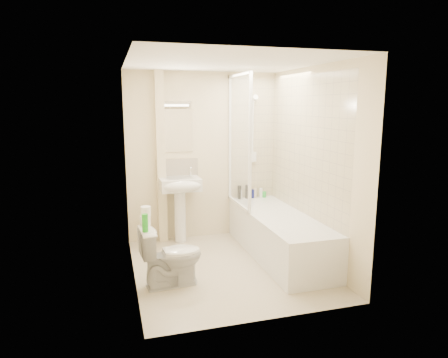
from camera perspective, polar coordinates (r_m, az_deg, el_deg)
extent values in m
plane|color=beige|center=(4.96, 0.50, -12.48)|extent=(2.50, 2.50, 0.00)
cube|color=beige|center=(5.81, -3.00, 3.25)|extent=(2.20, 0.02, 2.40)
cube|color=beige|center=(4.44, -13.23, 0.67)|extent=(0.02, 2.50, 2.40)
cube|color=beige|center=(5.04, 12.60, 1.87)|extent=(0.02, 2.50, 2.40)
cube|color=white|center=(4.58, 0.55, 16.33)|extent=(2.20, 2.50, 0.02)
cube|color=beige|center=(5.99, 4.04, 5.63)|extent=(0.70, 0.01, 1.75)
cube|color=beige|center=(5.18, 11.54, 4.65)|extent=(0.01, 2.10, 1.75)
cube|color=beige|center=(5.65, -9.00, 2.92)|extent=(0.12, 0.12, 2.40)
cube|color=beige|center=(5.76, -6.69, 1.41)|extent=(0.60, 0.02, 0.30)
cube|color=white|center=(5.69, -6.81, 6.88)|extent=(0.46, 0.01, 0.60)
cube|color=silver|center=(5.66, -6.86, 10.61)|extent=(0.42, 0.07, 0.07)
cube|color=white|center=(5.28, 7.79, -7.92)|extent=(0.70, 2.10, 0.55)
cube|color=white|center=(5.21, 7.85, -5.63)|extent=(0.56, 1.96, 0.05)
cube|color=white|center=(5.46, 2.16, 5.42)|extent=(0.01, 0.90, 1.80)
cube|color=white|center=(5.87, 0.85, 5.79)|extent=(0.04, 0.04, 1.80)
cube|color=white|center=(5.04, 3.76, 4.97)|extent=(0.04, 0.04, 1.80)
cube|color=white|center=(5.45, 2.23, 14.67)|extent=(0.04, 0.90, 0.04)
cube|color=white|center=(5.61, 2.10, -3.56)|extent=(0.04, 0.90, 0.03)
cylinder|color=white|center=(5.96, 4.13, 6.80)|extent=(0.02, 0.02, 0.90)
cylinder|color=white|center=(6.01, 4.08, 2.52)|extent=(0.05, 0.05, 0.02)
cylinder|color=white|center=(5.95, 4.19, 11.13)|extent=(0.05, 0.05, 0.02)
cylinder|color=white|center=(5.89, 4.42, 11.43)|extent=(0.08, 0.11, 0.11)
cube|color=white|center=(5.99, 4.10, 3.17)|extent=(0.10, 0.05, 0.14)
cylinder|color=white|center=(5.93, 4.04, 7.27)|extent=(0.01, 0.13, 0.84)
cylinder|color=white|center=(5.74, -6.29, -5.33)|extent=(0.16, 0.16, 0.74)
cube|color=white|center=(5.60, -6.34, -0.70)|extent=(0.55, 0.43, 0.17)
ellipsoid|color=white|center=(5.44, -6.03, -1.04)|extent=(0.55, 0.23, 0.17)
cube|color=silver|center=(5.59, -6.35, -0.06)|extent=(0.38, 0.28, 0.04)
cylinder|color=white|center=(5.66, -8.36, 0.79)|extent=(0.03, 0.03, 0.10)
cylinder|color=white|center=(5.72, -4.77, 0.97)|extent=(0.03, 0.03, 0.10)
sphere|color=white|center=(5.65, -8.37, 1.37)|extent=(0.04, 0.04, 0.04)
sphere|color=white|center=(5.71, -4.78, 1.55)|extent=(0.04, 0.04, 0.04)
cylinder|color=black|center=(5.97, 2.23, -1.90)|extent=(0.06, 0.06, 0.20)
cylinder|color=silver|center=(5.98, 2.36, -2.19)|extent=(0.05, 0.05, 0.14)
cylinder|color=black|center=(6.00, 3.34, -1.82)|extent=(0.06, 0.06, 0.20)
cylinder|color=navy|center=(6.04, 4.17, -2.11)|extent=(0.05, 0.05, 0.13)
cylinder|color=beige|center=(6.05, 4.44, -2.01)|extent=(0.05, 0.05, 0.15)
cylinder|color=white|center=(6.09, 5.29, -1.98)|extent=(0.05, 0.05, 0.14)
cylinder|color=green|center=(6.11, 5.74, -2.20)|extent=(0.07, 0.07, 0.09)
imported|color=white|center=(4.43, -7.54, -10.80)|extent=(0.49, 0.72, 0.67)
cylinder|color=white|center=(4.37, -11.19, -5.83)|extent=(0.11, 0.11, 0.10)
cylinder|color=white|center=(4.34, -11.12, -4.53)|extent=(0.11, 0.11, 0.10)
cylinder|color=green|center=(4.13, -11.21, -6.19)|extent=(0.06, 0.06, 0.19)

